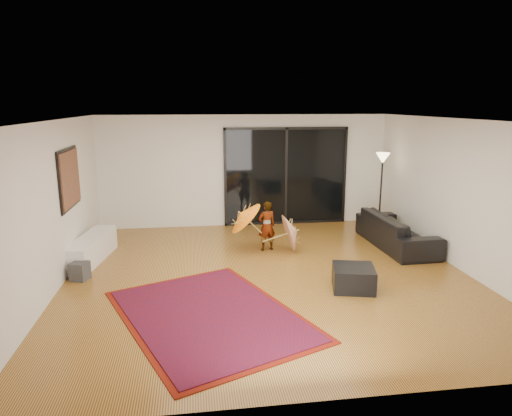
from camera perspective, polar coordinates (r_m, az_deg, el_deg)
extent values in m
plane|color=#B07B30|center=(8.13, 1.61, -8.43)|extent=(7.00, 7.00, 0.00)
plane|color=white|center=(7.57, 1.75, 10.95)|extent=(7.00, 7.00, 0.00)
plane|color=silver|center=(11.15, -1.33, 4.66)|extent=(7.00, 0.00, 7.00)
plane|color=silver|center=(4.46, 9.26, -8.49)|extent=(7.00, 0.00, 7.00)
plane|color=silver|center=(7.95, -24.04, 0.10)|extent=(0.00, 7.00, 7.00)
plane|color=silver|center=(9.00, 24.23, 1.48)|extent=(0.00, 7.00, 7.00)
cube|color=black|center=(11.30, 3.75, 3.98)|extent=(3.00, 0.04, 2.40)
cube|color=black|center=(11.16, 3.86, 9.90)|extent=(3.06, 0.06, 0.06)
cube|color=black|center=(11.53, 3.68, -1.79)|extent=(3.06, 0.06, 0.06)
cube|color=black|center=(11.28, 3.77, 3.96)|extent=(0.06, 0.06, 2.40)
cube|color=black|center=(8.84, -22.33, 3.44)|extent=(0.02, 1.28, 1.08)
cube|color=#1F4D36|center=(8.84, -22.21, 3.44)|extent=(0.03, 1.18, 0.98)
cube|color=white|center=(9.33, -19.90, -4.82)|extent=(0.71, 1.77, 0.48)
cube|color=#424244|center=(8.46, -21.17, -7.36)|extent=(0.35, 0.35, 0.31)
cube|color=#631208|center=(6.74, -5.82, -13.18)|extent=(3.26, 3.74, 0.01)
cube|color=maroon|center=(6.74, -5.83, -13.13)|extent=(3.05, 3.53, 0.02)
imported|color=black|center=(10.08, 17.15, -2.74)|extent=(0.97, 2.32, 0.67)
cube|color=black|center=(7.68, 12.08, -8.54)|extent=(0.79, 0.79, 0.38)
cylinder|color=black|center=(11.34, 15.05, -2.54)|extent=(0.32, 0.32, 0.03)
cylinder|color=black|center=(11.15, 15.30, 1.57)|extent=(0.04, 0.04, 1.70)
cone|color=#FFD899|center=(11.02, 15.57, 6.02)|extent=(0.32, 0.32, 0.25)
imported|color=#999999|center=(9.33, 1.34, -2.25)|extent=(0.42, 0.33, 1.03)
cone|color=orange|center=(9.16, -2.00, -1.12)|extent=(0.68, 0.79, 0.68)
cylinder|color=tan|center=(9.25, -1.98, -3.14)|extent=(0.37, 0.02, 0.37)
cylinder|color=tan|center=(9.13, -2.00, -0.49)|extent=(0.05, 0.02, 0.05)
cone|color=white|center=(9.31, 5.14, -2.40)|extent=(0.41, 0.80, 0.82)
cylinder|color=tan|center=(9.41, 5.10, -4.57)|extent=(0.53, 0.02, 0.18)
cylinder|color=tan|center=(9.28, 5.16, -1.72)|extent=(0.05, 0.02, 0.04)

